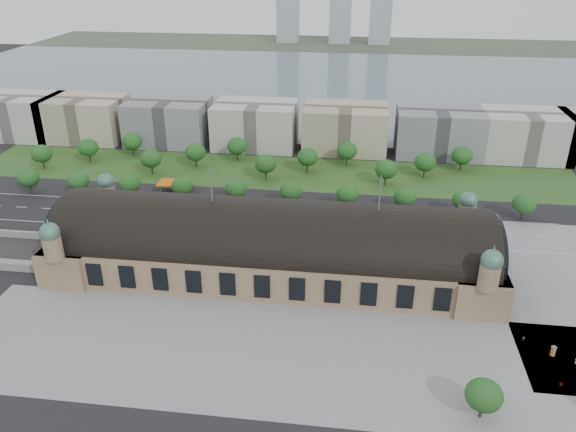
# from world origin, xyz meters

# --- Properties ---
(ground) EXTENTS (900.00, 900.00, 0.00)m
(ground) POSITION_xyz_m (0.00, 0.00, 0.00)
(ground) COLOR black
(ground) RESTS_ON ground
(station) EXTENTS (150.00, 48.40, 44.30)m
(station) POSITION_xyz_m (0.00, 0.00, 10.28)
(station) COLOR #957A5D
(station) RESTS_ON ground
(plaza_south) EXTENTS (190.00, 48.00, 0.12)m
(plaza_south) POSITION_xyz_m (10.00, -44.00, 0.00)
(plaza_south) COLOR gray
(plaza_south) RESTS_ON ground
(road_slab) EXTENTS (260.00, 26.00, 0.10)m
(road_slab) POSITION_xyz_m (-20.00, 38.00, 0.00)
(road_slab) COLOR black
(road_slab) RESTS_ON ground
(grass_belt) EXTENTS (300.00, 45.00, 0.10)m
(grass_belt) POSITION_xyz_m (-15.00, 93.00, 0.00)
(grass_belt) COLOR #2D4C1E
(grass_belt) RESTS_ON ground
(petrol_station) EXTENTS (14.00, 13.00, 5.05)m
(petrol_station) POSITION_xyz_m (-53.91, 65.28, 2.95)
(petrol_station) COLOR orange
(petrol_station) RESTS_ON ground
(lake) EXTENTS (700.00, 320.00, 0.08)m
(lake) POSITION_xyz_m (0.00, 298.00, 0.00)
(lake) COLOR slate
(lake) RESTS_ON ground
(far_shore) EXTENTS (700.00, 120.00, 0.14)m
(far_shore) POSITION_xyz_m (0.00, 498.00, 0.00)
(far_shore) COLOR #44513D
(far_shore) RESTS_ON ground
(far_tower_left) EXTENTS (24.00, 24.00, 80.00)m
(far_tower_left) POSITION_xyz_m (-60.00, 508.00, 40.00)
(far_tower_left) COLOR #9EA8B2
(far_tower_left) RESTS_ON ground
(far_tower_mid) EXTENTS (24.00, 24.00, 85.00)m
(far_tower_mid) POSITION_xyz_m (0.00, 508.00, 42.50)
(far_tower_mid) COLOR #9EA8B2
(far_tower_mid) RESTS_ON ground
(far_tower_right) EXTENTS (24.00, 24.00, 75.00)m
(far_tower_right) POSITION_xyz_m (45.00, 508.00, 37.50)
(far_tower_right) COLOR #9EA8B2
(far_tower_right) RESTS_ON ground
(office_0) EXTENTS (45.00, 32.00, 24.00)m
(office_0) POSITION_xyz_m (-170.00, 133.00, 12.00)
(office_0) COLOR #B6B3AC
(office_0) RESTS_ON ground
(office_1) EXTENTS (45.00, 32.00, 24.00)m
(office_1) POSITION_xyz_m (-130.00, 133.00, 12.00)
(office_1) COLOR #BBAB93
(office_1) RESTS_ON ground
(office_2) EXTENTS (45.00, 32.00, 24.00)m
(office_2) POSITION_xyz_m (-80.00, 133.00, 12.00)
(office_2) COLOR gray
(office_2) RESTS_ON ground
(office_3) EXTENTS (45.00, 32.00, 24.00)m
(office_3) POSITION_xyz_m (-30.00, 133.00, 12.00)
(office_3) COLOR #B6B3AC
(office_3) RESTS_ON ground
(office_4) EXTENTS (45.00, 32.00, 24.00)m
(office_4) POSITION_xyz_m (20.00, 133.00, 12.00)
(office_4) COLOR #BBAB93
(office_4) RESTS_ON ground
(office_5) EXTENTS (45.00, 32.00, 24.00)m
(office_5) POSITION_xyz_m (70.00, 133.00, 12.00)
(office_5) COLOR gray
(office_5) RESTS_ON ground
(office_6) EXTENTS (45.00, 32.00, 24.00)m
(office_6) POSITION_xyz_m (115.00, 133.00, 12.00)
(office_6) COLOR #B6B3AC
(office_6) RESTS_ON ground
(tree_row_0) EXTENTS (9.60, 9.60, 11.52)m
(tree_row_0) POSITION_xyz_m (-120.00, 53.00, 7.43)
(tree_row_0) COLOR #2D2116
(tree_row_0) RESTS_ON ground
(tree_row_1) EXTENTS (9.60, 9.60, 11.52)m
(tree_row_1) POSITION_xyz_m (-96.00, 53.00, 7.43)
(tree_row_1) COLOR #2D2116
(tree_row_1) RESTS_ON ground
(tree_row_2) EXTENTS (9.60, 9.60, 11.52)m
(tree_row_2) POSITION_xyz_m (-72.00, 53.00, 7.43)
(tree_row_2) COLOR #2D2116
(tree_row_2) RESTS_ON ground
(tree_row_3) EXTENTS (9.60, 9.60, 11.52)m
(tree_row_3) POSITION_xyz_m (-48.00, 53.00, 7.43)
(tree_row_3) COLOR #2D2116
(tree_row_3) RESTS_ON ground
(tree_row_4) EXTENTS (9.60, 9.60, 11.52)m
(tree_row_4) POSITION_xyz_m (-24.00, 53.00, 7.43)
(tree_row_4) COLOR #2D2116
(tree_row_4) RESTS_ON ground
(tree_row_5) EXTENTS (9.60, 9.60, 11.52)m
(tree_row_5) POSITION_xyz_m (0.00, 53.00, 7.43)
(tree_row_5) COLOR #2D2116
(tree_row_5) RESTS_ON ground
(tree_row_6) EXTENTS (9.60, 9.60, 11.52)m
(tree_row_6) POSITION_xyz_m (24.00, 53.00, 7.43)
(tree_row_6) COLOR #2D2116
(tree_row_6) RESTS_ON ground
(tree_row_7) EXTENTS (9.60, 9.60, 11.52)m
(tree_row_7) POSITION_xyz_m (48.00, 53.00, 7.43)
(tree_row_7) COLOR #2D2116
(tree_row_7) RESTS_ON ground
(tree_row_8) EXTENTS (9.60, 9.60, 11.52)m
(tree_row_8) POSITION_xyz_m (72.00, 53.00, 7.43)
(tree_row_8) COLOR #2D2116
(tree_row_8) RESTS_ON ground
(tree_row_9) EXTENTS (9.60, 9.60, 11.52)m
(tree_row_9) POSITION_xyz_m (96.00, 53.00, 7.43)
(tree_row_9) COLOR #2D2116
(tree_row_9) RESTS_ON ground
(tree_belt_0) EXTENTS (10.40, 10.40, 12.48)m
(tree_belt_0) POSITION_xyz_m (-130.00, 83.00, 8.05)
(tree_belt_0) COLOR #2D2116
(tree_belt_0) RESTS_ON ground
(tree_belt_1) EXTENTS (10.40, 10.40, 12.48)m
(tree_belt_1) POSITION_xyz_m (-111.00, 95.00, 8.05)
(tree_belt_1) COLOR #2D2116
(tree_belt_1) RESTS_ON ground
(tree_belt_2) EXTENTS (10.40, 10.40, 12.48)m
(tree_belt_2) POSITION_xyz_m (-92.00, 107.00, 8.05)
(tree_belt_2) COLOR #2D2116
(tree_belt_2) RESTS_ON ground
(tree_belt_3) EXTENTS (10.40, 10.40, 12.48)m
(tree_belt_3) POSITION_xyz_m (-73.00, 83.00, 8.05)
(tree_belt_3) COLOR #2D2116
(tree_belt_3) RESTS_ON ground
(tree_belt_4) EXTENTS (10.40, 10.40, 12.48)m
(tree_belt_4) POSITION_xyz_m (-54.00, 95.00, 8.05)
(tree_belt_4) COLOR #2D2116
(tree_belt_4) RESTS_ON ground
(tree_belt_5) EXTENTS (10.40, 10.40, 12.48)m
(tree_belt_5) POSITION_xyz_m (-35.00, 107.00, 8.05)
(tree_belt_5) COLOR #2D2116
(tree_belt_5) RESTS_ON ground
(tree_belt_6) EXTENTS (10.40, 10.40, 12.48)m
(tree_belt_6) POSITION_xyz_m (-16.00, 83.00, 8.05)
(tree_belt_6) COLOR #2D2116
(tree_belt_6) RESTS_ON ground
(tree_belt_7) EXTENTS (10.40, 10.40, 12.48)m
(tree_belt_7) POSITION_xyz_m (3.00, 95.00, 8.05)
(tree_belt_7) COLOR #2D2116
(tree_belt_7) RESTS_ON ground
(tree_belt_8) EXTENTS (10.40, 10.40, 12.48)m
(tree_belt_8) POSITION_xyz_m (22.00, 107.00, 8.05)
(tree_belt_8) COLOR #2D2116
(tree_belt_8) RESTS_ON ground
(tree_belt_9) EXTENTS (10.40, 10.40, 12.48)m
(tree_belt_9) POSITION_xyz_m (41.00, 83.00, 8.05)
(tree_belt_9) COLOR #2D2116
(tree_belt_9) RESTS_ON ground
(tree_belt_10) EXTENTS (10.40, 10.40, 12.48)m
(tree_belt_10) POSITION_xyz_m (60.00, 95.00, 8.05)
(tree_belt_10) COLOR #2D2116
(tree_belt_10) RESTS_ON ground
(tree_belt_11) EXTENTS (10.40, 10.40, 12.48)m
(tree_belt_11) POSITION_xyz_m (79.00, 107.00, 8.05)
(tree_belt_11) COLOR #2D2116
(tree_belt_11) RESTS_ON ground
(tree_plaza_s) EXTENTS (9.00, 9.00, 10.64)m
(tree_plaza_s) POSITION_xyz_m (60.00, -60.00, 6.80)
(tree_plaza_s) COLOR #2D2116
(tree_plaza_s) RESTS_ON ground
(traffic_car_1) EXTENTS (4.10, 1.73, 1.32)m
(traffic_car_1) POSITION_xyz_m (-68.85, 44.86, 0.66)
(traffic_car_1) COLOR gray
(traffic_car_1) RESTS_ON ground
(traffic_car_2) EXTENTS (5.08, 2.35, 1.41)m
(traffic_car_2) POSITION_xyz_m (-54.34, 36.35, 0.71)
(traffic_car_2) COLOR black
(traffic_car_2) RESTS_ON ground
(traffic_car_3) EXTENTS (5.30, 2.60, 1.49)m
(traffic_car_3) POSITION_xyz_m (-29.04, 47.68, 0.74)
(traffic_car_3) COLOR maroon
(traffic_car_3) RESTS_ON ground
(traffic_car_4) EXTENTS (3.97, 1.74, 1.33)m
(traffic_car_4) POSITION_xyz_m (6.56, 34.78, 0.66)
(traffic_car_4) COLOR #1B1F4D
(traffic_car_4) RESTS_ON ground
(traffic_car_5) EXTENTS (4.79, 1.97, 1.54)m
(traffic_car_5) POSITION_xyz_m (48.50, 38.73, 0.77)
(traffic_car_5) COLOR #505257
(traffic_car_5) RESTS_ON ground
(traffic_car_6) EXTENTS (5.61, 3.13, 1.48)m
(traffic_car_6) POSITION_xyz_m (79.81, 38.38, 0.74)
(traffic_car_6) COLOR silver
(traffic_car_6) RESTS_ON ground
(parked_car_0) EXTENTS (4.26, 3.53, 1.37)m
(parked_car_0) POSITION_xyz_m (-69.02, 21.00, 0.68)
(parked_car_0) COLOR black
(parked_car_0) RESTS_ON ground
(parked_car_1) EXTENTS (5.97, 4.75, 1.51)m
(parked_car_1) POSITION_xyz_m (-52.66, 24.03, 0.75)
(parked_car_1) COLOR maroon
(parked_car_1) RESTS_ON ground
(parked_car_2) EXTENTS (6.00, 4.71, 1.63)m
(parked_car_2) POSITION_xyz_m (-70.03, 21.00, 0.81)
(parked_car_2) COLOR #1C1844
(parked_car_2) RESTS_ON ground
(parked_car_3) EXTENTS (4.83, 3.56, 1.53)m
(parked_car_3) POSITION_xyz_m (-42.53, 21.00, 0.76)
(parked_car_3) COLOR slate
(parked_car_3) RESTS_ON ground
(parked_car_4) EXTENTS (4.74, 3.61, 1.50)m
(parked_car_4) POSITION_xyz_m (-38.46, 25.00, 0.75)
(parked_car_4) COLOR #B9B9BC
(parked_car_4) RESTS_ON ground
(parked_car_5) EXTENTS (4.99, 4.49, 1.29)m
(parked_car_5) POSITION_xyz_m (-47.13, 22.29, 0.64)
(parked_car_5) COLOR gray
(parked_car_5) RESTS_ON ground
(parked_car_6) EXTENTS (5.90, 4.94, 1.62)m
(parked_car_6) POSITION_xyz_m (-18.00, 25.00, 0.81)
(parked_car_6) COLOR black
(parked_car_6) RESTS_ON ground
(bus_west) EXTENTS (10.78, 3.22, 2.96)m
(bus_west) POSITION_xyz_m (-21.71, 27.00, 1.48)
(bus_west) COLOR red
(bus_west) RESTS_ON ground
(bus_mid) EXTENTS (12.75, 3.16, 3.54)m
(bus_mid) POSITION_xyz_m (-9.47, 32.00, 1.77)
(bus_mid) COLOR silver
(bus_mid) RESTS_ON ground
(bus_east) EXTENTS (13.39, 3.64, 3.70)m
(bus_east) POSITION_xyz_m (31.14, 30.71, 1.85)
(bus_east) COLOR beige
(bus_east) RESTS_ON ground
(advertising_column) EXTENTS (1.54, 1.54, 2.93)m
(advertising_column) POSITION_xyz_m (83.91, -34.32, 1.52)
(advertising_column) COLOR #D23447
(advertising_column) RESTS_ON ground
(pedestrian_2) EXTENTS (0.63, 0.91, 1.70)m
(pedestrian_2) POSITION_xyz_m (77.55, -28.55, 0.85)
(pedestrian_2) COLOR gray
(pedestrian_2) RESTS_ON ground
(pedestrian_3) EXTENTS (1.25, 1.03, 1.93)m
(pedestrian_3) POSITION_xyz_m (82.28, -47.12, 0.97)
(pedestrian_3) COLOR gray
(pedestrian_3) RESTS_ON ground
(pedestrian_4) EXTENTS (1.11, 0.82, 1.57)m
(pedestrian_4) POSITION_xyz_m (66.48, -53.93, 0.79)
(pedestrian_4) COLOR gray
(pedestrian_4) RESTS_ON ground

